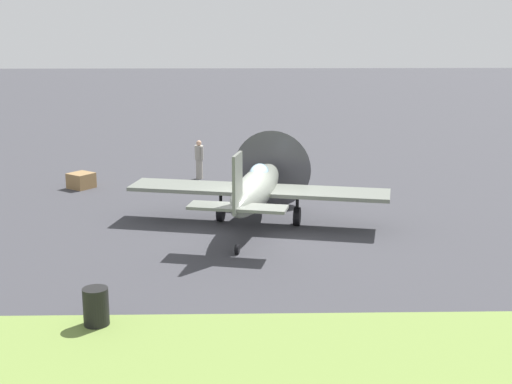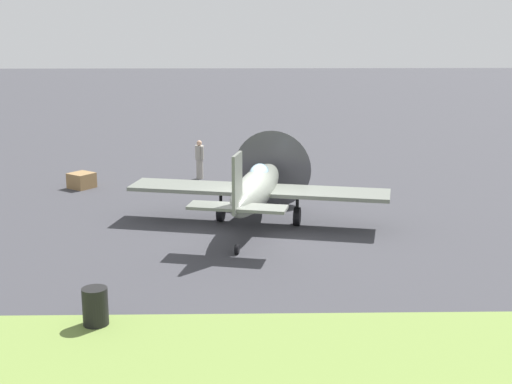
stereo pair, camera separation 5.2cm
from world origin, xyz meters
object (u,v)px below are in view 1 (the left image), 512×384
object	(u,v)px
airplane_lead	(257,188)
fuel_drum	(96,307)
ground_crew_chief	(199,159)
supply_crate	(81,180)

from	to	relation	value
airplane_lead	fuel_drum	size ratio (longest dim) A/B	10.12
ground_crew_chief	airplane_lead	bearing A→B (deg)	-14.05
airplane_lead	fuel_drum	world-z (taller)	airplane_lead
airplane_lead	ground_crew_chief	world-z (taller)	airplane_lead
airplane_lead	fuel_drum	xyz separation A→B (m)	(-3.94, -8.15, -0.90)
ground_crew_chief	supply_crate	distance (m)	5.19
airplane_lead	supply_crate	bearing A→B (deg)	153.65
airplane_lead	supply_crate	size ratio (longest dim) A/B	10.12
supply_crate	fuel_drum	bearing A→B (deg)	-76.63
supply_crate	airplane_lead	bearing A→B (deg)	-38.68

